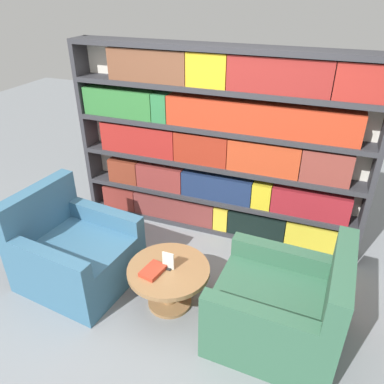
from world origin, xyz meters
TOP-DOWN VIEW (x-y plane):
  - ground_plane at (0.00, 0.00)m, footprint 14.00×14.00m
  - bookshelf at (0.03, 1.45)m, footprint 3.08×0.30m
  - armchair_left at (-0.94, 0.16)m, footprint 1.02×0.94m
  - armchair_right at (0.96, 0.15)m, footprint 0.97×0.89m
  - coffee_table at (0.01, 0.18)m, footprint 0.70×0.70m
  - table_sign at (0.01, 0.18)m, footprint 0.10×0.06m
  - stray_book at (-0.09, 0.08)m, footprint 0.18×0.23m

SIDE VIEW (x-z plane):
  - ground_plane at x=0.00m, z-range 0.00..0.00m
  - coffee_table at x=0.01m, z-range 0.09..0.48m
  - armchair_left at x=-0.94m, z-range -0.15..0.74m
  - armchair_right at x=0.96m, z-range -0.15..0.74m
  - stray_book at x=-0.09m, z-range 0.40..0.43m
  - table_sign at x=0.01m, z-range 0.38..0.54m
  - bookshelf at x=0.03m, z-range 0.00..1.98m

